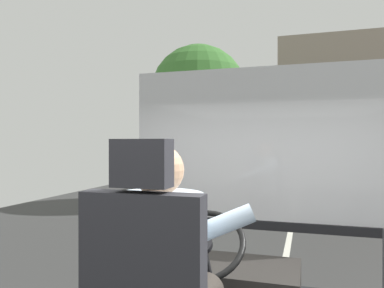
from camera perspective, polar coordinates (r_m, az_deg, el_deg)
name	(u,v)px	position (r m, az deg, el deg)	size (l,w,h in m)	color
ground	(293,219)	(10.77, 15.38, -11.12)	(18.00, 44.00, 0.06)	#343434
bus_driver	(163,269)	(1.67, -4.49, -18.80)	(0.75, 0.61, 0.84)	#332D28
windshield_panel	(265,166)	(3.40, 11.28, -3.35)	(2.50, 0.08, 1.48)	silver
street_tree	(198,93)	(13.03, 1.00, 7.91)	(3.32, 3.32, 5.51)	#4C3828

